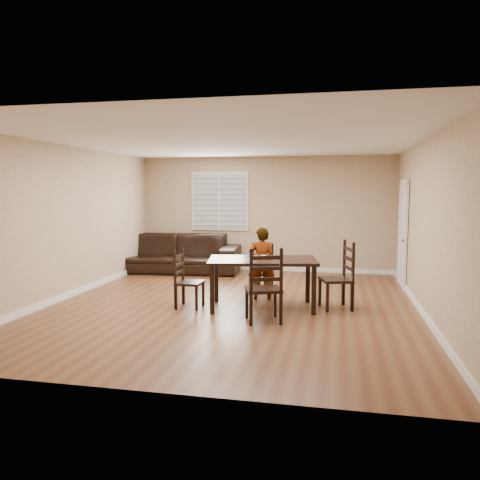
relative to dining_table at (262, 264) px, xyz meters
name	(u,v)px	position (x,y,z in m)	size (l,w,h in m)	color
ground	(233,305)	(-0.51, 0.12, -0.72)	(7.00, 7.00, 0.00)	brown
room	(237,196)	(-0.48, 0.29, 1.09)	(6.04, 7.04, 2.72)	tan
dining_table	(262,264)	(0.00, 0.00, 0.00)	(1.86, 1.25, 0.81)	black
chair_near	(262,271)	(-0.17, 1.07, -0.30)	(0.43, 0.40, 0.93)	black
chair_far	(265,290)	(0.18, -0.90, -0.22)	(0.62, 0.60, 1.10)	black
chair_left	(183,281)	(-1.28, -0.21, -0.29)	(0.40, 0.43, 0.95)	black
chair_right	(344,278)	(1.29, 0.25, -0.22)	(0.59, 0.61, 1.10)	black
child	(262,263)	(-0.11, 0.61, -0.08)	(0.46, 0.30, 1.27)	gray
napkin	(262,257)	(-0.03, 0.19, 0.09)	(0.27, 0.27, 0.00)	silver
donut	(264,256)	(-0.01, 0.19, 0.11)	(0.10, 0.10, 0.04)	#C79547
sofa	(175,253)	(-2.56, 2.98, -0.28)	(3.02, 1.18, 0.88)	black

